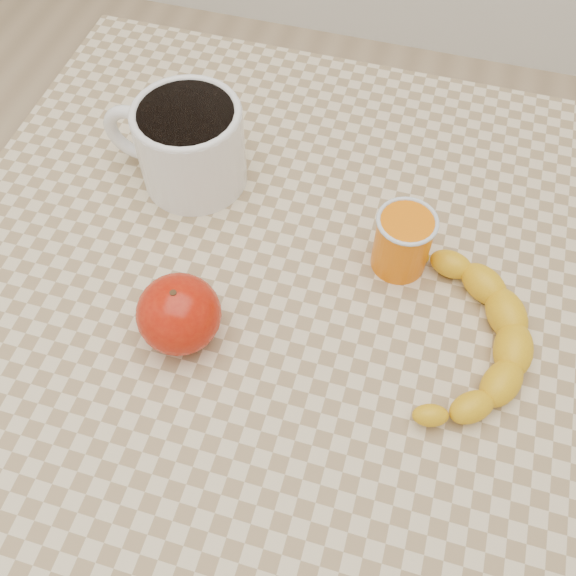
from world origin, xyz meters
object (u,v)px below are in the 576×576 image
(apple, at_px, (179,314))
(table, at_px, (288,338))
(coffee_mug, at_px, (188,142))
(orange_juice_glass, at_px, (403,241))
(banana, at_px, (460,334))

(apple, bearing_deg, table, 37.74)
(coffee_mug, xyz_separation_m, orange_juice_glass, (0.26, -0.06, -0.02))
(table, height_order, apple, apple)
(orange_juice_glass, bearing_deg, table, -142.75)
(orange_juice_glass, bearing_deg, coffee_mug, 167.59)
(table, relative_size, banana, 3.17)
(coffee_mug, bearing_deg, table, -40.66)
(table, xyz_separation_m, apple, (-0.09, -0.07, 0.12))
(coffee_mug, height_order, apple, coffee_mug)
(coffee_mug, height_order, orange_juice_glass, coffee_mug)
(table, bearing_deg, coffee_mug, 139.34)
(coffee_mug, distance_m, banana, 0.36)
(banana, bearing_deg, apple, -171.18)
(apple, xyz_separation_m, banana, (0.27, 0.07, -0.02))
(apple, distance_m, banana, 0.28)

